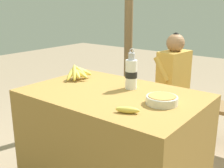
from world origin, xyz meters
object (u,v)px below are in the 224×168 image
object	(u,v)px
banana_bunch_ripe	(78,72)
seated_vendor	(169,77)
water_bottle	(131,73)
loose_banana_front	(127,110)
serving_bowl	(162,99)
wooden_bench	(197,107)
support_post_near	(129,8)

from	to	relation	value
banana_bunch_ripe	seated_vendor	world-z (taller)	seated_vendor
water_bottle	banana_bunch_ripe	bearing A→B (deg)	-174.16
water_bottle	loose_banana_front	world-z (taller)	water_bottle
loose_banana_front	serving_bowl	bearing A→B (deg)	71.89
banana_bunch_ripe	serving_bowl	xyz separation A→B (m)	(0.80, -0.11, -0.03)
banana_bunch_ripe	wooden_bench	bearing A→B (deg)	61.33
serving_bowl	support_post_near	size ratio (longest dim) A/B	0.07
water_bottle	seated_vendor	xyz separation A→B (m)	(-0.20, 1.01, -0.27)
banana_bunch_ripe	serving_bowl	bearing A→B (deg)	-7.58
loose_banana_front	support_post_near	world-z (taller)	support_post_near
water_bottle	loose_banana_front	distance (m)	0.48
water_bottle	seated_vendor	distance (m)	1.06
loose_banana_front	banana_bunch_ripe	bearing A→B (deg)	154.16
water_bottle	seated_vendor	bearing A→B (deg)	101.04
loose_banana_front	support_post_near	xyz separation A→B (m)	(-1.11, 1.62, 0.51)
banana_bunch_ripe	seated_vendor	xyz separation A→B (m)	(0.28, 1.06, -0.22)
banana_bunch_ripe	water_bottle	bearing A→B (deg)	5.84
seated_vendor	wooden_bench	bearing A→B (deg)	-166.92
support_post_near	loose_banana_front	bearing A→B (deg)	-55.49
water_bottle	serving_bowl	bearing A→B (deg)	-25.50
banana_bunch_ripe	loose_banana_front	world-z (taller)	banana_bunch_ripe
loose_banana_front	support_post_near	distance (m)	2.03
water_bottle	support_post_near	world-z (taller)	support_post_near
banana_bunch_ripe	wooden_bench	size ratio (longest dim) A/B	0.14
wooden_bench	support_post_near	xyz separation A→B (m)	(-0.99, 0.19, 0.95)
wooden_bench	banana_bunch_ripe	bearing A→B (deg)	-118.67
wooden_bench	seated_vendor	distance (m)	0.41
water_bottle	wooden_bench	bearing A→B (deg)	83.54
water_bottle	loose_banana_front	bearing A→B (deg)	-58.28
banana_bunch_ripe	wooden_bench	xyz separation A→B (m)	(0.59, 1.08, -0.48)
banana_bunch_ripe	support_post_near	xyz separation A→B (m)	(-0.40, 1.27, 0.47)
wooden_bench	seated_vendor	bearing A→B (deg)	-175.47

